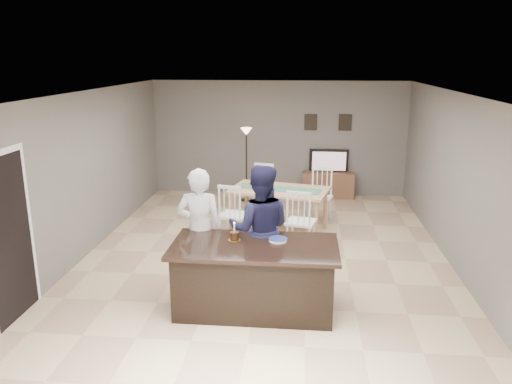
# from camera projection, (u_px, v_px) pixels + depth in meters

# --- Properties ---
(floor) EXTENTS (8.00, 8.00, 0.00)m
(floor) POSITION_uv_depth(u_px,v_px,m) (265.00, 256.00, 8.37)
(floor) COLOR #D2B687
(floor) RESTS_ON ground
(room_shell) EXTENTS (8.00, 8.00, 8.00)m
(room_shell) POSITION_uv_depth(u_px,v_px,m) (266.00, 158.00, 7.93)
(room_shell) COLOR slate
(room_shell) RESTS_ON floor
(kitchen_island) EXTENTS (2.15, 1.10, 0.90)m
(kitchen_island) POSITION_uv_depth(u_px,v_px,m) (255.00, 277.00, 6.53)
(kitchen_island) COLOR black
(kitchen_island) RESTS_ON floor
(tv_console) EXTENTS (1.20, 0.40, 0.60)m
(tv_console) POSITION_uv_depth(u_px,v_px,m) (328.00, 185.00, 11.80)
(tv_console) COLOR brown
(tv_console) RESTS_ON floor
(television) EXTENTS (0.91, 0.12, 0.53)m
(television) POSITION_uv_depth(u_px,v_px,m) (329.00, 161.00, 11.72)
(television) COLOR black
(television) RESTS_ON tv_console
(tv_screen_glow) EXTENTS (0.78, 0.00, 0.78)m
(tv_screen_glow) POSITION_uv_depth(u_px,v_px,m) (329.00, 161.00, 11.64)
(tv_screen_glow) COLOR #F1571A
(tv_screen_glow) RESTS_ON tv_console
(picture_frames) EXTENTS (1.10, 0.02, 0.38)m
(picture_frames) POSITION_uv_depth(u_px,v_px,m) (328.00, 122.00, 11.62)
(picture_frames) COLOR black
(picture_frames) RESTS_ON room_shell
(doorway) EXTENTS (0.00, 2.10, 2.65)m
(doorway) POSITION_uv_depth(u_px,v_px,m) (8.00, 224.00, 6.11)
(doorway) COLOR black
(doorway) RESTS_ON floor
(woman) EXTENTS (0.66, 0.45, 1.77)m
(woman) POSITION_uv_depth(u_px,v_px,m) (200.00, 229.00, 7.02)
(woman) COLOR silver
(woman) RESTS_ON floor
(man) EXTENTS (0.91, 0.72, 1.84)m
(man) POSITION_uv_depth(u_px,v_px,m) (260.00, 229.00, 6.93)
(man) COLOR #1A1A3A
(man) RESTS_ON floor
(birthday_cake) EXTENTS (0.16, 0.16, 0.25)m
(birthday_cake) POSITION_uv_depth(u_px,v_px,m) (234.00, 236.00, 6.56)
(birthday_cake) COLOR gold
(birthday_cake) RESTS_ON kitchen_island
(plate_stack) EXTENTS (0.25, 0.25, 0.04)m
(plate_stack) POSITION_uv_depth(u_px,v_px,m) (278.00, 240.00, 6.53)
(plate_stack) COLOR white
(plate_stack) RESTS_ON kitchen_island
(dining_table) EXTENTS (2.11, 2.35, 1.09)m
(dining_table) POSITION_uv_depth(u_px,v_px,m) (279.00, 196.00, 9.37)
(dining_table) COLOR tan
(dining_table) RESTS_ON floor
(floor_lamp) EXTENTS (0.25, 0.25, 1.69)m
(floor_lamp) POSITION_uv_depth(u_px,v_px,m) (246.00, 145.00, 11.25)
(floor_lamp) COLOR black
(floor_lamp) RESTS_ON floor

